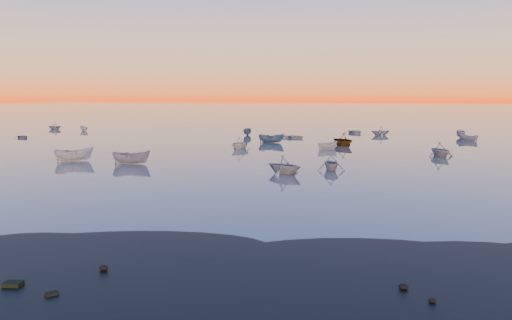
% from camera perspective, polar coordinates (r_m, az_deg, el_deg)
% --- Properties ---
extents(ground, '(600.00, 600.00, 0.00)m').
position_cam_1_polar(ground, '(125.09, 8.60, 3.88)').
color(ground, '#655D54').
rests_on(ground, ground).
extents(mud_lobes, '(140.00, 6.00, 0.07)m').
position_cam_1_polar(mud_lobes, '(28.64, -17.54, -8.85)').
color(mud_lobes, black).
rests_on(mud_lobes, ground).
extents(moored_fleet, '(124.00, 58.00, 1.20)m').
position_cam_1_polar(moored_fleet, '(78.80, 4.38, 1.79)').
color(moored_fleet, beige).
rests_on(moored_fleet, ground).
extents(boat_near_center, '(3.07, 4.69, 1.50)m').
position_cam_1_polar(boat_near_center, '(58.39, -14.03, -0.45)').
color(boat_near_center, slate).
rests_on(boat_near_center, ground).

